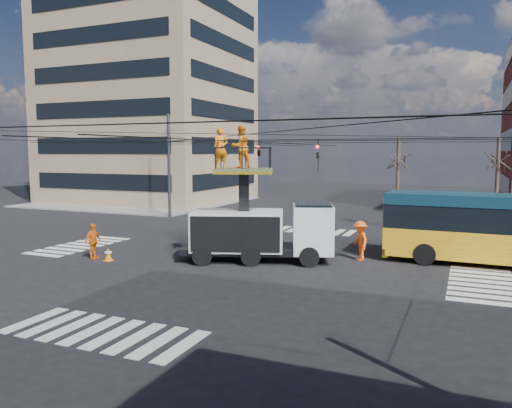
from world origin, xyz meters
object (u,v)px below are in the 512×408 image
object	(u,v)px
utility_truck	(261,217)
traffic_cone	(108,254)
flagger	(360,241)
worker_ground	(93,241)

from	to	relation	value
utility_truck	traffic_cone	distance (m)	7.38
utility_truck	flagger	distance (m)	4.81
traffic_cone	worker_ground	size ratio (longest dim) A/B	0.37
utility_truck	worker_ground	xyz separation A→B (m)	(-7.53, -2.79, -1.22)
utility_truck	traffic_cone	world-z (taller)	utility_truck
utility_truck	traffic_cone	size ratio (longest dim) A/B	11.68
traffic_cone	flagger	size ratio (longest dim) A/B	0.34
traffic_cone	worker_ground	bearing A→B (deg)	174.99
traffic_cone	utility_truck	bearing A→B (deg)	23.58
flagger	utility_truck	bearing A→B (deg)	-100.74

